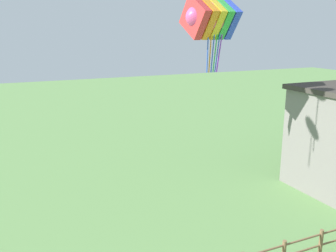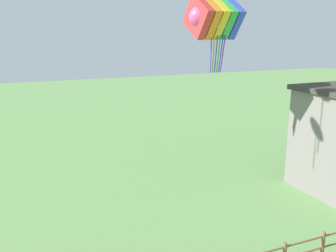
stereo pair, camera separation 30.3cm
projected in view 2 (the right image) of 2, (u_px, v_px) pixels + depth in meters
name	position (u px, v px, depth m)	size (l,w,h in m)	color
kite_rainbow_parafoil	(214.00, 17.00, 16.66)	(2.76, 2.24, 3.43)	#E54C8C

